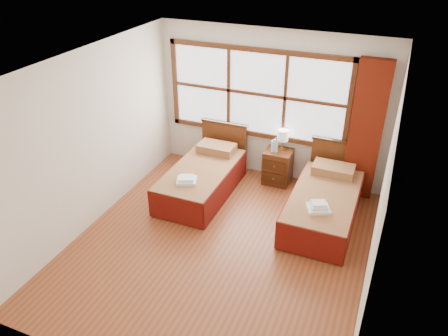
% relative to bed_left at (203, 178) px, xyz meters
% --- Properties ---
extents(floor, '(4.50, 4.50, 0.00)m').
position_rel_bed_left_xyz_m(floor, '(0.81, -1.20, -0.28)').
color(floor, brown).
rests_on(floor, ground).
extents(ceiling, '(4.50, 4.50, 0.00)m').
position_rel_bed_left_xyz_m(ceiling, '(0.81, -1.20, 2.32)').
color(ceiling, white).
rests_on(ceiling, wall_back).
extents(wall_back, '(4.00, 0.00, 4.00)m').
position_rel_bed_left_xyz_m(wall_back, '(0.81, 1.05, 1.02)').
color(wall_back, silver).
rests_on(wall_back, floor).
extents(wall_left, '(0.00, 4.50, 4.50)m').
position_rel_bed_left_xyz_m(wall_left, '(-1.19, -1.20, 1.02)').
color(wall_left, silver).
rests_on(wall_left, floor).
extents(wall_right, '(0.00, 4.50, 4.50)m').
position_rel_bed_left_xyz_m(wall_right, '(2.81, -1.20, 1.02)').
color(wall_right, silver).
rests_on(wall_right, floor).
extents(window, '(3.16, 0.06, 1.56)m').
position_rel_bed_left_xyz_m(window, '(0.56, 1.01, 1.22)').
color(window, white).
rests_on(window, wall_back).
extents(curtain, '(0.50, 0.16, 2.30)m').
position_rel_bed_left_xyz_m(curtain, '(2.41, 0.91, 0.89)').
color(curtain, '#601709').
rests_on(curtain, wall_back).
extents(bed_left, '(0.95, 1.97, 0.92)m').
position_rel_bed_left_xyz_m(bed_left, '(0.00, 0.00, 0.00)').
color(bed_left, '#361C0B').
rests_on(bed_left, floor).
extents(bed_right, '(0.96, 1.98, 0.93)m').
position_rel_bed_left_xyz_m(bed_right, '(2.04, -0.00, 0.00)').
color(bed_right, '#361C0B').
rests_on(bed_right, floor).
extents(nightstand, '(0.46, 0.45, 0.61)m').
position_rel_bed_left_xyz_m(nightstand, '(1.07, 0.80, 0.03)').
color(nightstand, '#502711').
rests_on(nightstand, floor).
extents(towels_left, '(0.38, 0.36, 0.09)m').
position_rel_bed_left_xyz_m(towels_left, '(-0.03, -0.53, 0.25)').
color(towels_left, white).
rests_on(towels_left, bed_left).
extents(towels_right, '(0.39, 0.37, 0.13)m').
position_rel_bed_left_xyz_m(towels_right, '(2.03, -0.51, 0.27)').
color(towels_right, white).
rests_on(towels_right, bed_right).
extents(lamp, '(0.19, 0.19, 0.37)m').
position_rel_bed_left_xyz_m(lamp, '(1.10, 0.87, 0.59)').
color(lamp, '#C6883F').
rests_on(lamp, nightstand).
extents(bottle_near, '(0.06, 0.06, 0.23)m').
position_rel_bed_left_xyz_m(bottle_near, '(0.97, 0.74, 0.44)').
color(bottle_near, '#C0DBF7').
rests_on(bottle_near, nightstand).
extents(bottle_far, '(0.07, 0.07, 0.26)m').
position_rel_bed_left_xyz_m(bottle_far, '(1.02, 0.76, 0.45)').
color(bottle_far, '#C0DBF7').
rests_on(bottle_far, nightstand).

